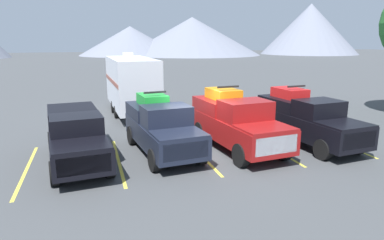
{
  "coord_description": "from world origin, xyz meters",
  "views": [
    {
      "loc": [
        -4.22,
        -13.27,
        4.68
      ],
      "look_at": [
        0.0,
        0.95,
        1.2
      ],
      "focal_mm": 32.47,
      "sensor_mm": 36.0,
      "label": 1
    }
  ],
  "objects_px": {
    "pickup_truck_b": "(161,126)",
    "camper_trailer_a": "(131,83)",
    "pickup_truck_d": "(306,118)",
    "pickup_truck_a": "(76,135)",
    "pickup_truck_c": "(236,121)"
  },
  "relations": [
    {
      "from": "pickup_truck_b",
      "to": "camper_trailer_a",
      "type": "xyz_separation_m",
      "value": [
        -0.23,
        8.02,
        0.87
      ]
    },
    {
      "from": "pickup_truck_a",
      "to": "pickup_truck_d",
      "type": "xyz_separation_m",
      "value": [
        9.97,
        -0.4,
        0.1
      ]
    },
    {
      "from": "pickup_truck_a",
      "to": "pickup_truck_b",
      "type": "xyz_separation_m",
      "value": [
        3.38,
        0.16,
        0.07
      ]
    },
    {
      "from": "pickup_truck_d",
      "to": "pickup_truck_a",
      "type": "bearing_deg",
      "value": 177.7
    },
    {
      "from": "pickup_truck_b",
      "to": "pickup_truck_d",
      "type": "xyz_separation_m",
      "value": [
        6.59,
        -0.56,
        0.02
      ]
    },
    {
      "from": "pickup_truck_a",
      "to": "camper_trailer_a",
      "type": "height_order",
      "value": "camper_trailer_a"
    },
    {
      "from": "pickup_truck_c",
      "to": "camper_trailer_a",
      "type": "bearing_deg",
      "value": 112.29
    },
    {
      "from": "pickup_truck_b",
      "to": "camper_trailer_a",
      "type": "distance_m",
      "value": 8.07
    },
    {
      "from": "pickup_truck_a",
      "to": "pickup_truck_c",
      "type": "relative_size",
      "value": 1.05
    },
    {
      "from": "pickup_truck_d",
      "to": "camper_trailer_a",
      "type": "distance_m",
      "value": 10.99
    },
    {
      "from": "pickup_truck_c",
      "to": "pickup_truck_d",
      "type": "relative_size",
      "value": 0.98
    },
    {
      "from": "pickup_truck_d",
      "to": "camper_trailer_a",
      "type": "xyz_separation_m",
      "value": [
        -6.82,
        8.58,
        0.85
      ]
    },
    {
      "from": "pickup_truck_a",
      "to": "pickup_truck_d",
      "type": "relative_size",
      "value": 1.03
    },
    {
      "from": "pickup_truck_c",
      "to": "camper_trailer_a",
      "type": "distance_m",
      "value": 9.12
    },
    {
      "from": "pickup_truck_a",
      "to": "pickup_truck_d",
      "type": "height_order",
      "value": "pickup_truck_d"
    }
  ]
}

